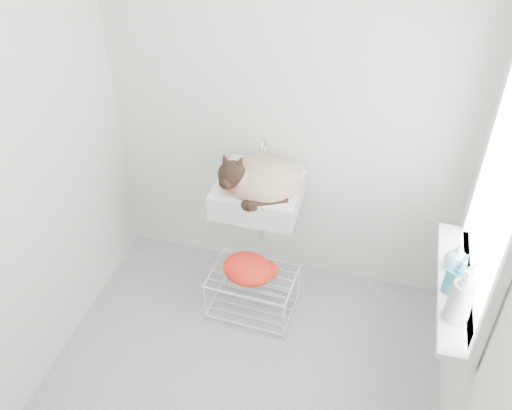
% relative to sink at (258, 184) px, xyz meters
% --- Properties ---
extents(floor, '(2.20, 2.00, 0.02)m').
position_rel_sink_xyz_m(floor, '(0.10, -0.74, -0.85)').
color(floor, '#A1A4A8').
rests_on(floor, ground).
extents(back_wall, '(2.20, 0.02, 2.50)m').
position_rel_sink_xyz_m(back_wall, '(0.10, 0.26, 0.40)').
color(back_wall, silver).
rests_on(back_wall, ground).
extents(right_wall, '(0.02, 2.00, 2.50)m').
position_rel_sink_xyz_m(right_wall, '(1.20, -0.74, 0.40)').
color(right_wall, silver).
rests_on(right_wall, ground).
extents(left_wall, '(0.02, 2.00, 2.50)m').
position_rel_sink_xyz_m(left_wall, '(-1.00, -0.74, 0.40)').
color(left_wall, silver).
rests_on(left_wall, ground).
extents(window_glass, '(0.01, 0.80, 1.00)m').
position_rel_sink_xyz_m(window_glass, '(1.18, -0.54, 0.50)').
color(window_glass, white).
rests_on(window_glass, right_wall).
extents(window_frame, '(0.04, 0.90, 1.10)m').
position_rel_sink_xyz_m(window_frame, '(1.17, -0.54, 0.50)').
color(window_frame, white).
rests_on(window_frame, right_wall).
extents(windowsill, '(0.16, 0.88, 0.04)m').
position_rel_sink_xyz_m(windowsill, '(1.11, -0.54, -0.02)').
color(windowsill, white).
rests_on(windowsill, right_wall).
extents(sink, '(0.50, 0.43, 0.20)m').
position_rel_sink_xyz_m(sink, '(0.00, 0.00, 0.00)').
color(sink, white).
rests_on(sink, back_wall).
extents(faucet, '(0.18, 0.13, 0.18)m').
position_rel_sink_xyz_m(faucet, '(-0.00, 0.18, 0.14)').
color(faucet, silver).
rests_on(faucet, sink).
extents(cat, '(0.52, 0.46, 0.30)m').
position_rel_sink_xyz_m(cat, '(0.01, -0.02, 0.04)').
color(cat, tan).
rests_on(cat, sink).
extents(wire_rack, '(0.53, 0.38, 0.31)m').
position_rel_sink_xyz_m(wire_rack, '(0.02, -0.21, -0.70)').
color(wire_rack, silver).
rests_on(wire_rack, floor).
extents(towel, '(0.37, 0.30, 0.13)m').
position_rel_sink_xyz_m(towel, '(-0.00, -0.23, -0.51)').
color(towel, '#FF2E00').
rests_on(towel, wire_rack).
extents(bottle_a, '(0.13, 0.13, 0.25)m').
position_rel_sink_xyz_m(bottle_a, '(1.10, -0.76, 0.00)').
color(bottle_a, silver).
rests_on(bottle_a, windowsill).
extents(bottle_b, '(0.13, 0.13, 0.21)m').
position_rel_sink_xyz_m(bottle_b, '(1.10, -0.60, 0.00)').
color(bottle_b, teal).
rests_on(bottle_b, windowsill).
extents(bottle_c, '(0.15, 0.15, 0.14)m').
position_rel_sink_xyz_m(bottle_c, '(1.10, -0.43, 0.00)').
color(bottle_c, silver).
rests_on(bottle_c, windowsill).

